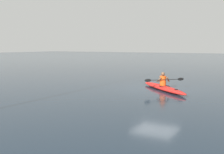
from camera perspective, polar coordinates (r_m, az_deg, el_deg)
ground_plane at (r=16.75m, az=8.87°, el=-2.42°), size 160.00×160.00×0.00m
kayak at (r=16.41m, az=10.30°, el=-2.15°), size 4.05×3.81×0.27m
kayaker at (r=16.37m, az=10.28°, el=-0.56°), size 1.69×1.83×0.76m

